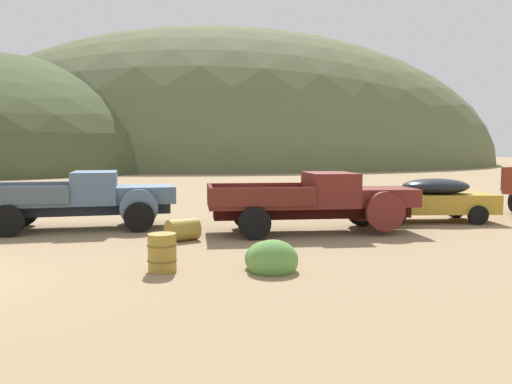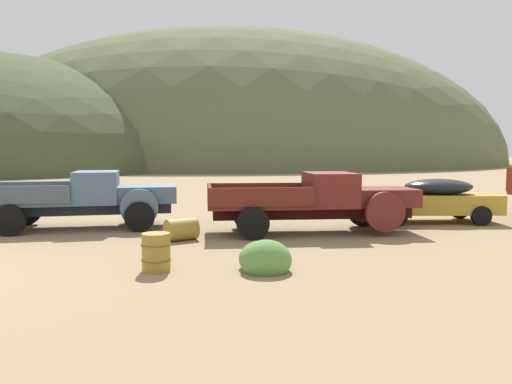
% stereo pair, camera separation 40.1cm
% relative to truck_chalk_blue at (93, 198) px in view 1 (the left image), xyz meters
% --- Properties ---
extents(hill_center, '(99.78, 81.30, 47.22)m').
position_rel_truck_chalk_blue_xyz_m(hill_center, '(26.26, 74.04, -1.00)').
color(hill_center, '#56603D').
rests_on(hill_center, ground).
extents(truck_chalk_blue, '(6.45, 3.01, 1.89)m').
position_rel_truck_chalk_blue_xyz_m(truck_chalk_blue, '(0.00, 0.00, 0.00)').
color(truck_chalk_blue, '#262D39').
rests_on(truck_chalk_blue, ground).
extents(truck_oxblood, '(6.77, 3.41, 1.89)m').
position_rel_truck_chalk_blue_xyz_m(truck_oxblood, '(6.94, -3.20, 0.01)').
color(truck_oxblood, black).
rests_on(truck_oxblood, ground).
extents(car_mustard, '(5.20, 3.07, 1.57)m').
position_rel_truck_chalk_blue_xyz_m(car_mustard, '(11.39, -2.28, -0.18)').
color(car_mustard, '#B28928').
rests_on(car_mustard, ground).
extents(oil_drum_foreground, '(1.01, 0.84, 0.63)m').
position_rel_truck_chalk_blue_xyz_m(oil_drum_foreground, '(2.36, -3.26, -0.68)').
color(oil_drum_foreground, olive).
rests_on(oil_drum_foreground, ground).
extents(oil_drum_spare, '(0.65, 0.65, 0.82)m').
position_rel_truck_chalk_blue_xyz_m(oil_drum_spare, '(1.24, -6.76, -0.59)').
color(oil_drum_spare, olive).
rests_on(oil_drum_spare, ground).
extents(bush_back_edge, '(1.11, 1.30, 0.89)m').
position_rel_truck_chalk_blue_xyz_m(bush_back_edge, '(3.47, -7.41, -0.77)').
color(bush_back_edge, '#5B8E42').
rests_on(bush_back_edge, ground).
extents(bush_front_right, '(0.79, 0.84, 0.77)m').
position_rel_truck_chalk_blue_xyz_m(bush_front_right, '(15.32, 0.27, -0.79)').
color(bush_front_right, '#3D702D').
rests_on(bush_front_right, ground).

